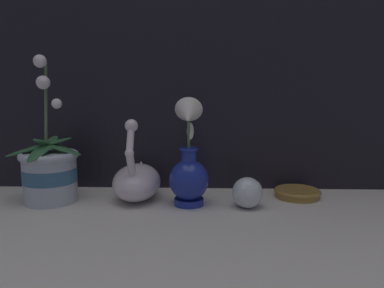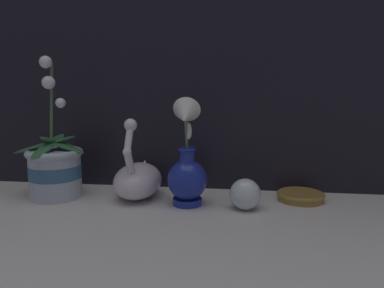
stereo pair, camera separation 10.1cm
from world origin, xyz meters
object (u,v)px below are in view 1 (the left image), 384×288
object	(u,v)px
orchid_potted_plant	(50,170)
glass_sphere	(247,193)
swan_figurine	(137,180)
amber_dish	(297,193)
blue_vase	(189,169)

from	to	relation	value
orchid_potted_plant	glass_sphere	size ratio (longest dim) A/B	4.90
orchid_potted_plant	swan_figurine	size ratio (longest dim) A/B	1.71
glass_sphere	amber_dish	size ratio (longest dim) A/B	0.62
orchid_potted_plant	amber_dish	size ratio (longest dim) A/B	3.02
orchid_potted_plant	glass_sphere	bearing A→B (deg)	-3.96
orchid_potted_plant	amber_dish	xyz separation A→B (m)	(0.68, 0.06, -0.07)
orchid_potted_plant	amber_dish	bearing A→B (deg)	5.06
glass_sphere	swan_figurine	bearing A→B (deg)	167.67
swan_figurine	amber_dish	size ratio (longest dim) A/B	1.77
glass_sphere	blue_vase	bearing A→B (deg)	174.68
swan_figurine	amber_dish	bearing A→B (deg)	4.04
orchid_potted_plant	glass_sphere	xyz separation A→B (m)	(0.53, -0.04, -0.05)
blue_vase	swan_figurine	bearing A→B (deg)	160.75
orchid_potted_plant	blue_vase	size ratio (longest dim) A/B	1.37
swan_figurine	blue_vase	distance (m)	0.16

